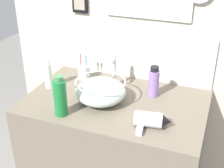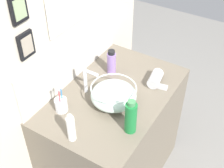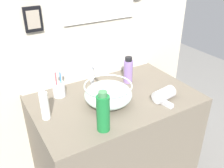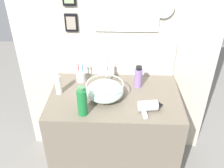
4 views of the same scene
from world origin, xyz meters
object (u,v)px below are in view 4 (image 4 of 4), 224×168
toothbrush_cup (81,76)px  lotion_bottle (58,84)px  shampoo_bottle (82,102)px  glass_bowl_sink (105,91)px  soap_dispenser (138,77)px  faucet (106,71)px  hair_drier (150,106)px

toothbrush_cup → lotion_bottle: (-0.15, -0.19, 0.04)m
shampoo_bottle → lotion_bottle: bearing=132.3°
glass_bowl_sink → soap_dispenser: soap_dispenser is taller
glass_bowl_sink → faucet: 0.21m
shampoo_bottle → soap_dispenser: 0.54m
faucet → toothbrush_cup: faucet is taller
faucet → shampoo_bottle: (-0.14, -0.39, -0.02)m
toothbrush_cup → glass_bowl_sink: bearing=-47.5°
glass_bowl_sink → toothbrush_cup: size_ratio=1.48×
glass_bowl_sink → faucet: faucet is taller
toothbrush_cup → lotion_bottle: bearing=-127.7°
soap_dispenser → lotion_bottle: (-0.62, -0.13, -0.00)m
hair_drier → soap_dispenser: soap_dispenser is taller
faucet → lotion_bottle: faucet is taller
toothbrush_cup → shampoo_bottle: shampoo_bottle is taller
faucet → lotion_bottle: (-0.36, -0.15, -0.04)m
soap_dispenser → hair_drier: bearing=-77.5°
glass_bowl_sink → soap_dispenser: size_ratio=1.53×
toothbrush_cup → soap_dispenser: 0.48m
hair_drier → shampoo_bottle: size_ratio=0.84×
shampoo_bottle → lotion_bottle: shampoo_bottle is taller
faucet → hair_drier: 0.48m
faucet → toothbrush_cup: 0.23m
faucet → soap_dispenser: 0.26m
hair_drier → lotion_bottle: (-0.69, 0.18, 0.05)m
glass_bowl_sink → soap_dispenser: bearing=33.9°
hair_drier → toothbrush_cup: 0.66m
faucet → hair_drier: (0.33, -0.33, -0.09)m
shampoo_bottle → lotion_bottle: (-0.22, 0.24, -0.02)m
faucet → hair_drier: bearing=-45.7°
toothbrush_cup → soap_dispenser: size_ratio=1.04×
lotion_bottle → shampoo_bottle: bearing=-47.7°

